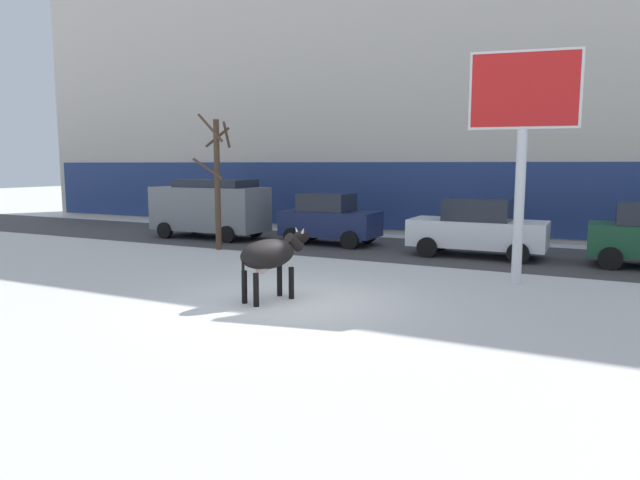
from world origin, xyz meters
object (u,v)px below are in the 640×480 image
Objects in this scene: cow_black at (270,255)px; car_grey_van at (210,207)px; bare_tree_left_lot at (217,178)px; car_navy_hatchback at (330,219)px; car_white_sedan at (477,228)px; billboard at (524,105)px.

cow_black is 11.10m from car_grey_van.
car_grey_van is 3.52m from bare_tree_left_lot.
car_navy_hatchback is 5.44m from car_white_sedan.
cow_black is 0.42× the size of car_grey_van.
cow_black is at bearing -72.43° from car_navy_hatchback.
cow_black is 0.46× the size of car_white_sedan.
cow_black is 7.93m from bare_tree_left_lot.
billboard reaches higher than car_grey_van.
car_white_sedan is at bearing 16.96° from bare_tree_left_lot.
cow_black is at bearing -136.87° from billboard.
bare_tree_left_lot is (-9.97, 1.34, -1.86)m from billboard.
billboard is at bearing -65.74° from car_white_sedan.
car_navy_hatchback is at bearing 107.57° from cow_black.
bare_tree_left_lot is at bearing 134.84° from cow_black.
billboard is 1.32× the size of car_white_sedan.
car_white_sedan is (-1.74, 3.85, -3.41)m from billboard.
bare_tree_left_lot is (-8.23, -2.51, 1.54)m from car_white_sedan.
cow_black is 6.97m from billboard.
car_white_sedan is at bearing -4.61° from car_navy_hatchback.
car_white_sedan is at bearing 71.22° from cow_black.
car_navy_hatchback is at bearing 5.52° from car_grey_van.
car_navy_hatchback is (-7.16, 4.29, -3.39)m from billboard.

